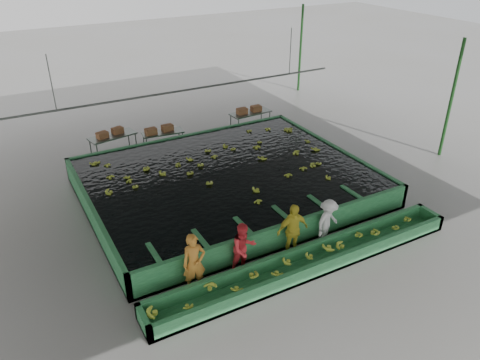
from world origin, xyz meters
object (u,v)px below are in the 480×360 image
box_stack_left (110,135)px  box_stack_mid (159,132)px  worker_a (194,263)px  worker_b (244,249)px  sorting_trough (309,262)px  packing_table_right (250,121)px  packing_table_left (114,145)px  box_stack_right (249,112)px  worker_c (293,230)px  packing_table_mid (163,140)px  flotation_tank (227,182)px  worker_d (328,222)px

box_stack_left → box_stack_mid: (2.03, -0.49, -0.09)m
worker_a → worker_b: worker_a is taller
sorting_trough → worker_a: 3.37m
packing_table_right → box_stack_mid: box_stack_mid is taller
worker_b → packing_table_left: 9.73m
sorting_trough → box_stack_right: 10.78m
worker_c → packing_table_right: 10.10m
packing_table_mid → box_stack_left: size_ratio=1.51×
box_stack_left → box_stack_right: box_stack_right is taller
worker_b → box_stack_right: (5.49, 9.27, 0.12)m
flotation_tank → packing_table_left: packing_table_left is taller
flotation_tank → packing_table_left: 6.03m
worker_d → box_stack_left: 10.52m
worker_c → box_stack_left: (-2.79, 9.68, 0.04)m
packing_table_left → packing_table_right: (6.63, -0.37, 0.01)m
worker_b → worker_c: 1.65m
sorting_trough → packing_table_right: bearing=69.0°
sorting_trough → box_stack_left: 10.88m
worker_d → box_stack_right: size_ratio=1.20×
worker_b → packing_table_right: size_ratio=0.79×
box_stack_right → sorting_trough: bearing=-110.6°
box_stack_right → packing_table_right: bearing=13.7°
packing_table_right → packing_table_left: bearing=176.8°
flotation_tank → box_stack_left: 6.10m
worker_c → worker_d: size_ratio=1.15×
box_stack_right → box_stack_mid: bearing=-179.0°
sorting_trough → packing_table_mid: packing_table_mid is taller
worker_a → packing_table_mid: bearing=81.1°
packing_table_right → flotation_tank: bearing=-127.8°
packing_table_left → flotation_tank: bearing=-62.8°
box_stack_left → packing_table_mid: bearing=-12.5°
packing_table_right → box_stack_left: bearing=176.7°
flotation_tank → box_stack_left: size_ratio=8.36×
worker_b → box_stack_left: (-1.14, 9.68, 0.11)m
packing_table_mid → worker_d: bearing=-78.2°
worker_a → worker_d: size_ratio=1.15×
flotation_tank → worker_d: (1.27, -4.30, 0.31)m
packing_table_mid → box_stack_right: 4.48m
worker_d → box_stack_left: size_ratio=1.27×
flotation_tank → worker_d: 4.49m
worker_d → flotation_tank: bearing=86.9°
box_stack_mid → box_stack_right: (4.60, 0.08, 0.10)m
worker_b → packing_table_mid: size_ratio=0.89×
sorting_trough → box_stack_left: (-2.84, 10.48, 0.66)m
flotation_tank → packing_table_mid: bearing=97.6°
sorting_trough → packing_table_mid: (-0.66, 10.00, 0.16)m
packing_table_left → worker_a: bearing=-92.7°
worker_a → packing_table_left: (0.45, 9.66, -0.42)m
worker_b → box_stack_right: size_ratio=1.27×
box_stack_mid → packing_table_left: bearing=166.5°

